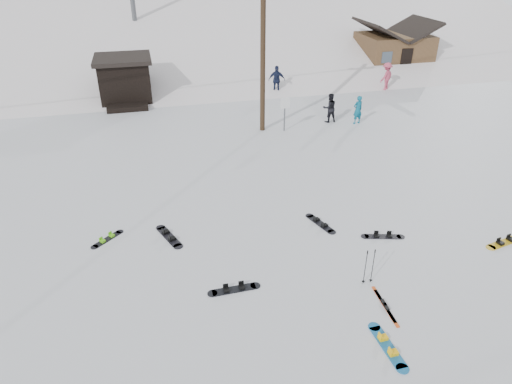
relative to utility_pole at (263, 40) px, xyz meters
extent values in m
plane|color=silver|center=(-2.00, -14.00, -4.68)|extent=(200.00, 200.00, 0.00)
cube|color=white|center=(-2.00, 41.00, -16.68)|extent=(60.00, 85.24, 65.97)
cube|color=silver|center=(36.00, 36.00, -15.68)|extent=(45.66, 93.98, 54.59)
cylinder|color=#3A2819|center=(0.00, 0.00, -0.18)|extent=(0.26, 0.26, 9.00)
cylinder|color=#595B60|center=(1.10, -0.40, -3.78)|extent=(0.07, 0.07, 1.80)
cube|color=white|center=(1.10, -0.44, -3.13)|extent=(0.50, 0.04, 0.60)
cube|color=black|center=(-7.00, 7.00, -3.43)|extent=(3.00, 3.00, 2.50)
cube|color=black|center=(-7.00, 7.00, -2.06)|extent=(3.40, 3.40, 0.25)
cube|color=black|center=(-7.00, 5.20, -4.53)|extent=(2.40, 1.20, 0.30)
cube|color=brown|center=(13.00, 10.00, -3.33)|extent=(5.00, 4.00, 2.70)
cube|color=black|center=(11.65, 10.00, -1.63)|extent=(2.69, 4.40, 1.43)
cube|color=black|center=(14.35, 10.00, -1.63)|extent=(2.69, 4.40, 1.43)
cube|color=black|center=(13.00, 7.98, -3.58)|extent=(0.90, 0.06, 1.90)
cube|color=#1A6EAF|center=(-0.74, -15.22, -4.67)|extent=(0.36, 1.40, 0.03)
cylinder|color=#1A6EAF|center=(-0.76, -14.53, -4.67)|extent=(0.32, 0.32, 0.03)
cylinder|color=#1A6EAF|center=(-0.72, -15.91, -4.67)|extent=(0.32, 0.32, 0.03)
cube|color=yellow|center=(-0.74, -14.97, -4.61)|extent=(0.23, 0.18, 0.09)
cube|color=yellow|center=(-0.73, -15.47, -4.61)|extent=(0.23, 0.18, 0.09)
cube|color=#D04615|center=(-0.10, -13.95, -4.67)|extent=(0.18, 1.49, 0.02)
cube|color=black|center=(-0.10, -13.95, -4.63)|extent=(0.09, 0.27, 0.07)
cube|color=#D04615|center=(-0.09, -13.80, -4.67)|extent=(0.18, 1.49, 0.02)
cube|color=black|center=(-0.09, -13.80, -4.63)|extent=(0.09, 0.27, 0.07)
cylinder|color=black|center=(-0.25, -12.82, -4.11)|extent=(0.02, 0.02, 1.14)
cylinder|color=black|center=(-0.25, -12.82, -4.62)|extent=(0.09, 0.09, 0.01)
cylinder|color=black|center=(-0.25, -12.82, -3.56)|extent=(0.03, 0.03, 0.10)
cylinder|color=black|center=(-0.02, -12.82, -4.11)|extent=(0.02, 0.02, 1.14)
cylinder|color=black|center=(-0.02, -12.82, -4.62)|extent=(0.09, 0.09, 0.01)
cylinder|color=black|center=(-0.02, -12.82, -3.56)|extent=(0.03, 0.03, 0.10)
cube|color=black|center=(-4.04, -12.20, -4.67)|extent=(1.29, 0.32, 0.03)
cylinder|color=black|center=(-3.40, -12.18, -4.67)|extent=(0.29, 0.29, 0.03)
cylinder|color=black|center=(-4.68, -12.21, -4.67)|extent=(0.29, 0.29, 0.03)
cube|color=black|center=(-3.81, -12.19, -4.61)|extent=(0.16, 0.21, 0.08)
cube|color=black|center=(-4.27, -12.20, -4.61)|extent=(0.16, 0.21, 0.08)
cube|color=black|center=(-5.67, -9.01, -4.67)|extent=(0.80, 1.40, 0.03)
cylinder|color=black|center=(-5.92, -8.37, -4.67)|extent=(0.32, 0.32, 0.03)
cylinder|color=black|center=(-5.42, -9.65, -4.67)|extent=(0.32, 0.32, 0.03)
cube|color=black|center=(-5.76, -8.78, -4.61)|extent=(0.27, 0.24, 0.09)
cube|color=black|center=(-5.58, -9.24, -4.61)|extent=(0.27, 0.24, 0.09)
cube|color=black|center=(-7.72, -8.65, -4.67)|extent=(0.97, 0.92, 0.02)
cylinder|color=black|center=(-7.32, -8.28, -4.67)|extent=(0.25, 0.25, 0.02)
cylinder|color=black|center=(-8.12, -9.02, -4.67)|extent=(0.25, 0.25, 0.02)
cube|color=#65CF18|center=(-7.58, -8.52, -4.62)|extent=(0.22, 0.22, 0.07)
cube|color=#65CF18|center=(-7.87, -8.78, -4.62)|extent=(0.22, 0.22, 0.07)
cube|color=black|center=(1.46, -10.77, -4.67)|extent=(1.25, 0.59, 0.03)
cylinder|color=black|center=(2.05, -10.93, -4.67)|extent=(0.28, 0.28, 0.03)
cylinder|color=black|center=(0.87, -10.61, -4.67)|extent=(0.28, 0.28, 0.03)
cube|color=black|center=(1.67, -10.83, -4.62)|extent=(0.20, 0.23, 0.08)
cube|color=black|center=(1.25, -10.72, -4.62)|extent=(0.20, 0.23, 0.08)
cube|color=gold|center=(5.29, -12.08, -4.67)|extent=(1.39, 0.58, 0.03)
cylinder|color=gold|center=(4.63, -12.22, -4.67)|extent=(0.31, 0.31, 0.03)
cube|color=black|center=(5.53, -12.03, -4.61)|extent=(0.21, 0.25, 0.09)
cube|color=black|center=(5.05, -12.13, -4.61)|extent=(0.21, 0.25, 0.09)
cube|color=black|center=(-0.33, -9.49, -4.67)|extent=(0.67, 1.29, 0.03)
cylinder|color=black|center=(-0.52, -8.89, -4.67)|extent=(0.29, 0.29, 0.03)
cylinder|color=black|center=(-0.13, -10.09, -4.67)|extent=(0.29, 0.29, 0.03)
cube|color=black|center=(-0.40, -9.27, -4.61)|extent=(0.25, 0.21, 0.08)
cube|color=black|center=(-0.26, -9.71, -4.61)|extent=(0.25, 0.21, 0.08)
imported|color=#0C5F7C|center=(5.33, -0.31, -3.90)|extent=(0.64, 0.48, 1.57)
imported|color=black|center=(3.92, 0.30, -3.87)|extent=(0.80, 0.63, 1.62)
imported|color=#C54562|center=(10.00, 5.27, -3.77)|extent=(1.35, 1.18, 1.81)
imported|color=#171F3B|center=(2.57, 6.08, -3.75)|extent=(1.17, 0.75, 1.85)
camera|label=1|loc=(-5.89, -22.28, 4.25)|focal=32.00mm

